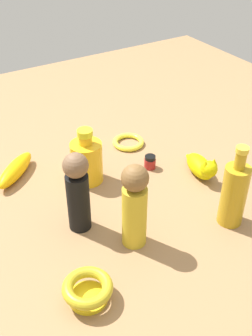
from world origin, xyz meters
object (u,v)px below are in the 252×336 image
object	(u,v)px
bottle_tall	(234,193)
cat_figurine	(202,166)
bowl	(88,290)
bottle_short	(87,160)
banana	(15,170)
person_figure_child	(78,191)
bangle	(128,142)
nail_polish_jar	(150,162)
person_figure_adult	(135,205)

from	to	relation	value
bottle_tall	cat_figurine	distance (m)	0.20
cat_figurine	bowl	distance (m)	0.52
bottle_short	banana	world-z (taller)	bottle_short
banana	bottle_short	bearing A→B (deg)	-78.06
bottle_tall	person_figure_child	bearing A→B (deg)	151.46
person_figure_child	bowl	distance (m)	0.24
person_figure_child	banana	distance (m)	0.30
cat_figurine	bottle_short	bearing A→B (deg)	151.70
bottle_tall	banana	world-z (taller)	bottle_tall
bottle_tall	cat_figurine	world-z (taller)	bottle_tall
bangle	bowl	bearing A→B (deg)	-129.49
cat_figurine	nail_polish_jar	distance (m)	0.15
person_figure_child	bottle_short	bearing A→B (deg)	57.45
bangle	cat_figurine	xyz separation A→B (m)	(0.09, -0.26, 0.02)
person_figure_child	bowl	world-z (taller)	person_figure_child
person_figure_child	cat_figurine	bearing A→B (deg)	1.17
cat_figurine	person_figure_adult	bearing A→B (deg)	-158.24
bowl	person_figure_adult	bearing A→B (deg)	28.32
person_figure_adult	nail_polish_jar	world-z (taller)	person_figure_adult
bottle_short	bottle_tall	distance (m)	0.41
bottle_short	banana	size ratio (longest dim) A/B	0.93
bowl	bangle	bearing A→B (deg)	50.51
banana	nail_polish_jar	size ratio (longest dim) A/B	4.32
bottle_tall	bangle	xyz separation A→B (m)	(-0.03, 0.44, -0.08)
bottle_tall	bowl	xyz separation A→B (m)	(-0.41, -0.03, -0.06)
bottle_short	banana	xyz separation A→B (m)	(-0.17, 0.12, -0.04)
person_figure_child	nail_polish_jar	xyz separation A→B (m)	(0.29, 0.12, -0.09)
bowl	banana	world-z (taller)	bowl
person_figure_child	banana	xyz separation A→B (m)	(-0.07, 0.28, -0.09)
person_figure_adult	cat_figurine	world-z (taller)	person_figure_adult
person_figure_child	bottle_tall	world-z (taller)	bottle_tall
person_figure_adult	bangle	size ratio (longest dim) A/B	2.16
bangle	bottle_short	bearing A→B (deg)	-153.12
bottle_short	person_figure_adult	world-z (taller)	person_figure_adult
bangle	bowl	size ratio (longest dim) A/B	0.97
nail_polish_jar	bottle_tall	bearing A→B (deg)	-82.39
bottle_tall	bowl	bearing A→B (deg)	-176.33
bottle_tall	banana	bearing A→B (deg)	130.50
cat_figurine	banana	world-z (taller)	cat_figurine
person_figure_adult	banana	size ratio (longest dim) A/B	1.24
person_figure_adult	bowl	xyz separation A→B (m)	(-0.17, -0.09, -0.08)
bottle_short	cat_figurine	size ratio (longest dim) A/B	1.06
bottle_short	bangle	xyz separation A→B (m)	(0.20, 0.10, -0.06)
cat_figurine	nail_polish_jar	world-z (taller)	cat_figurine
banana	bangle	bearing A→B (deg)	-45.79
person_figure_child	banana	size ratio (longest dim) A/B	1.21
nail_polish_jar	bottle_short	bearing A→B (deg)	166.68
person_figure_child	bottle_tall	distance (m)	0.37
banana	person_figure_child	bearing A→B (deg)	-119.59
person_figure_adult	banana	bearing A→B (deg)	110.86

